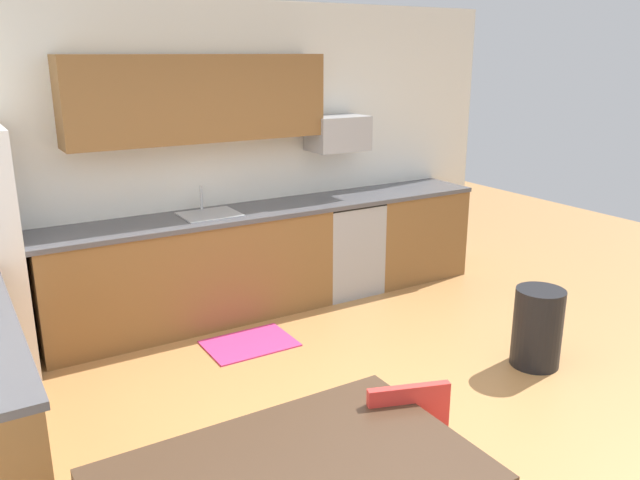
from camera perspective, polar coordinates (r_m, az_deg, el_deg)
ground_plane at (r=4.15m, az=7.50°, el=-16.83°), size 12.00×12.00×0.00m
wall_back at (r=5.84m, az=-8.49°, el=7.23°), size 5.80×0.10×2.70m
cabinet_run_back at (r=5.56m, az=-11.46°, el=-2.96°), size 2.49×0.60×0.90m
cabinet_run_back_right at (r=6.69m, az=7.96°, el=0.53°), size 1.06×0.60×0.90m
countertop_back at (r=5.61m, az=-6.91°, el=2.43°), size 4.80×0.64×0.04m
upper_cabinets_back at (r=5.46m, az=-10.78°, el=12.31°), size 2.20×0.34×0.70m
oven_range at (r=6.22m, az=2.02°, el=-0.51°), size 0.60×0.60×0.91m
microwave at (r=6.08m, az=1.60°, el=9.50°), size 0.54×0.36×0.32m
sink_basin at (r=5.51m, az=-9.78°, el=1.61°), size 0.48×0.40×0.14m
sink_faucet at (r=5.63m, az=-10.54°, el=3.58°), size 0.02×0.02×0.24m
chair_near_table at (r=3.01m, az=8.46°, el=-19.52°), size 0.51×0.51×0.85m
trash_bin at (r=5.05m, az=18.83°, el=-7.41°), size 0.36×0.36×0.60m
floor_mat at (r=5.25m, az=-6.31°, el=-9.16°), size 0.70×0.50×0.01m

